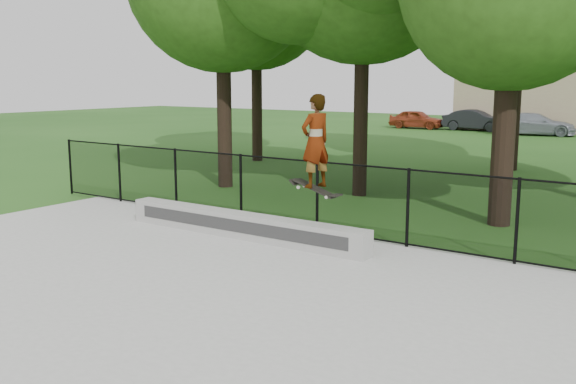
# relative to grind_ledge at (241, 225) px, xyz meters

# --- Properties ---
(ground) EXTENTS (100.00, 100.00, 0.00)m
(ground) POSITION_rel_grind_ledge_xyz_m (1.03, -4.70, -0.31)
(ground) COLOR #1E4A14
(ground) RESTS_ON ground
(concrete_slab) EXTENTS (14.00, 12.00, 0.06)m
(concrete_slab) POSITION_rel_grind_ledge_xyz_m (1.03, -4.70, -0.28)
(concrete_slab) COLOR #A4A49F
(concrete_slab) RESTS_ON ground
(grind_ledge) EXTENTS (5.68, 0.40, 0.49)m
(grind_ledge) POSITION_rel_grind_ledge_xyz_m (0.00, 0.00, 0.00)
(grind_ledge) COLOR #9A9A96
(grind_ledge) RESTS_ON concrete_slab
(car_a) EXTENTS (3.55, 1.49, 1.21)m
(car_a) POSITION_rel_grind_ledge_xyz_m (-9.03, 29.39, 0.30)
(car_a) COLOR #95351B
(car_a) RESTS_ON ground
(car_b) EXTENTS (3.58, 1.40, 1.30)m
(car_b) POSITION_rel_grind_ledge_xyz_m (-5.29, 29.78, 0.34)
(car_b) COLOR black
(car_b) RESTS_ON ground
(car_c) EXTENTS (4.29, 2.59, 1.27)m
(car_c) POSITION_rel_grind_ledge_xyz_m (-1.40, 28.52, 0.33)
(car_c) COLOR gray
(car_c) RESTS_ON ground
(skater_airborne) EXTENTS (0.81, 0.70, 1.88)m
(skater_airborne) POSITION_rel_grind_ledge_xyz_m (1.78, -0.07, 1.75)
(skater_airborne) COLOR black
(skater_airborne) RESTS_ON ground
(chainlink_fence) EXTENTS (16.06, 0.06, 1.50)m
(chainlink_fence) POSITION_rel_grind_ledge_xyz_m (1.03, 1.20, 0.51)
(chainlink_fence) COLOR black
(chainlink_fence) RESTS_ON concrete_slab
(distant_building) EXTENTS (12.40, 6.40, 4.30)m
(distant_building) POSITION_rel_grind_ledge_xyz_m (-0.97, 33.30, 1.86)
(distant_building) COLOR tan
(distant_building) RESTS_ON ground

